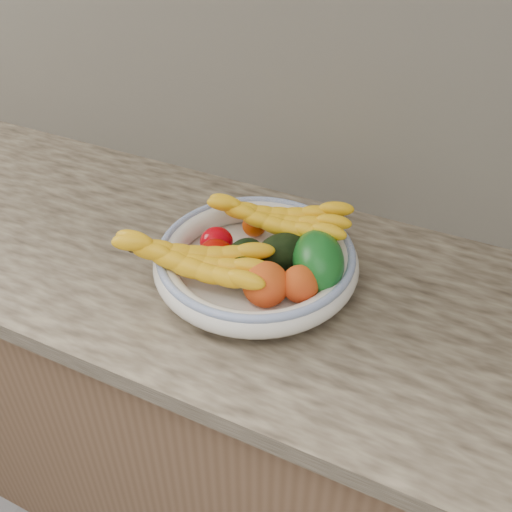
% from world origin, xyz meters
% --- Properties ---
extents(kitchen_counter, '(2.44, 0.66, 1.40)m').
position_xyz_m(kitchen_counter, '(0.00, 1.69, 0.46)').
color(kitchen_counter, brown).
rests_on(kitchen_counter, ground).
extents(fruit_bowl, '(0.39, 0.39, 0.08)m').
position_xyz_m(fruit_bowl, '(0.00, 1.66, 0.95)').
color(fruit_bowl, white).
rests_on(fruit_bowl, kitchen_counter).
extents(clementine_back_left, '(0.06, 0.06, 0.05)m').
position_xyz_m(clementine_back_left, '(-0.05, 1.76, 0.95)').
color(clementine_back_left, '#DB4C04').
rests_on(clementine_back_left, fruit_bowl).
extents(clementine_back_right, '(0.05, 0.05, 0.04)m').
position_xyz_m(clementine_back_right, '(0.04, 1.75, 0.95)').
color(clementine_back_right, orange).
rests_on(clementine_back_right, fruit_bowl).
extents(tomato_left, '(0.07, 0.07, 0.06)m').
position_xyz_m(tomato_left, '(-0.09, 1.66, 0.96)').
color(tomato_left, '#B9000B').
rests_on(tomato_left, fruit_bowl).
extents(tomato_near_left, '(0.08, 0.08, 0.06)m').
position_xyz_m(tomato_near_left, '(-0.07, 1.62, 0.96)').
color(tomato_near_left, '#AC0901').
rests_on(tomato_near_left, fruit_bowl).
extents(avocado_center, '(0.07, 0.10, 0.07)m').
position_xyz_m(avocado_center, '(-0.01, 1.64, 0.96)').
color(avocado_center, black).
rests_on(avocado_center, fruit_bowl).
extents(avocado_right, '(0.13, 0.13, 0.07)m').
position_xyz_m(avocado_right, '(0.04, 1.69, 0.96)').
color(avocado_right, black).
rests_on(avocado_right, fruit_bowl).
extents(green_mango, '(0.17, 0.18, 0.12)m').
position_xyz_m(green_mango, '(0.12, 1.68, 0.98)').
color(green_mango, '#0F5318').
rests_on(green_mango, fruit_bowl).
extents(peach_front, '(0.11, 0.11, 0.08)m').
position_xyz_m(peach_front, '(0.05, 1.59, 0.97)').
color(peach_front, orange).
rests_on(peach_front, fruit_bowl).
extents(peach_right, '(0.09, 0.09, 0.07)m').
position_xyz_m(peach_right, '(0.11, 1.61, 0.97)').
color(peach_right, orange).
rests_on(peach_right, fruit_bowl).
extents(banana_bunch_back, '(0.32, 0.16, 0.09)m').
position_xyz_m(banana_bunch_back, '(0.01, 1.74, 0.99)').
color(banana_bunch_back, yellow).
rests_on(banana_bunch_back, fruit_bowl).
extents(banana_bunch_front, '(0.33, 0.19, 0.08)m').
position_xyz_m(banana_bunch_front, '(-0.08, 1.57, 0.98)').
color(banana_bunch_front, yellow).
rests_on(banana_bunch_front, fruit_bowl).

